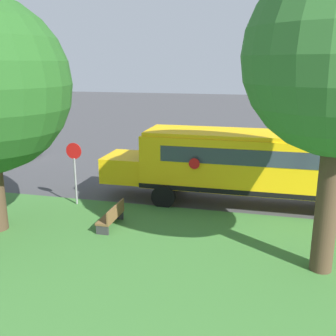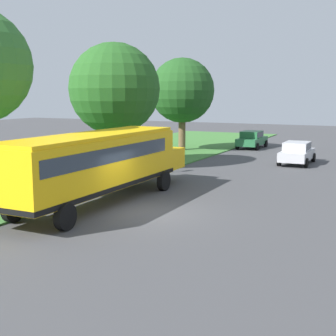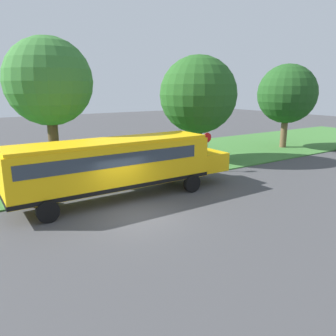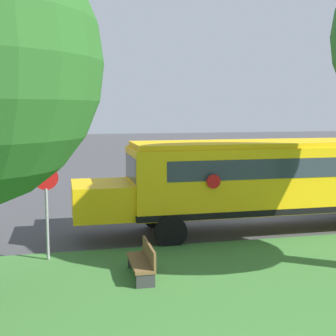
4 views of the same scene
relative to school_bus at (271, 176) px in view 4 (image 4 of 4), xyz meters
The scene contains 4 objects.
ground_plane 3.36m from the school_bus, ahead, with size 120.00×120.00×0.00m, color #424244.
school_bus is the anchor object (origin of this frame).
stop_sign 7.81m from the school_bus, 103.91° to the left, with size 0.08×0.68×2.74m.
park_bench 6.60m from the school_bus, 125.96° to the left, with size 1.60×0.51×0.92m.
Camera 4 is at (-17.70, 7.53, 4.31)m, focal length 50.00 mm.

